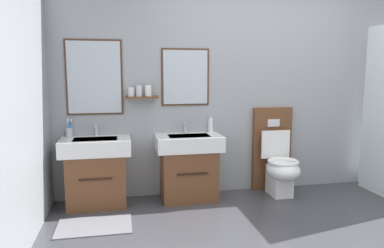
{
  "coord_description": "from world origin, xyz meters",
  "views": [
    {
      "loc": [
        -1.66,
        -2.48,
        1.42
      ],
      "look_at": [
        -0.9,
        1.32,
        0.87
      ],
      "focal_mm": 33.89,
      "sensor_mm": 36.0,
      "label": 1
    }
  ],
  "objects_px": {
    "vanity_sink_left": "(97,170)",
    "toothbrush_cup": "(69,131)",
    "soap_dispenser": "(211,125)",
    "toilet": "(277,162)",
    "vanity_sink_right": "(189,165)"
  },
  "relations": [
    {
      "from": "vanity_sink_left",
      "to": "soap_dispenser",
      "type": "distance_m",
      "value": 1.37
    },
    {
      "from": "toothbrush_cup",
      "to": "soap_dispenser",
      "type": "distance_m",
      "value": 1.57
    },
    {
      "from": "vanity_sink_left",
      "to": "toilet",
      "type": "bearing_deg",
      "value": -0.29
    },
    {
      "from": "vanity_sink_right",
      "to": "soap_dispenser",
      "type": "xyz_separation_m",
      "value": [
        0.29,
        0.16,
        0.43
      ]
    },
    {
      "from": "vanity_sink_right",
      "to": "toilet",
      "type": "height_order",
      "value": "toilet"
    },
    {
      "from": "toilet",
      "to": "toothbrush_cup",
      "type": "distance_m",
      "value": 2.38
    },
    {
      "from": "vanity_sink_left",
      "to": "toothbrush_cup",
      "type": "distance_m",
      "value": 0.51
    },
    {
      "from": "vanity_sink_left",
      "to": "toothbrush_cup",
      "type": "height_order",
      "value": "toothbrush_cup"
    },
    {
      "from": "soap_dispenser",
      "to": "vanity_sink_right",
      "type": "bearing_deg",
      "value": -151.23
    },
    {
      "from": "toothbrush_cup",
      "to": "vanity_sink_right",
      "type": "bearing_deg",
      "value": -6.69
    },
    {
      "from": "vanity_sink_left",
      "to": "toilet",
      "type": "relative_size",
      "value": 0.73
    },
    {
      "from": "vanity_sink_right",
      "to": "toothbrush_cup",
      "type": "distance_m",
      "value": 1.35
    },
    {
      "from": "toilet",
      "to": "soap_dispenser",
      "type": "height_order",
      "value": "toilet"
    },
    {
      "from": "soap_dispenser",
      "to": "toilet",
      "type": "bearing_deg",
      "value": -12.56
    },
    {
      "from": "vanity_sink_right",
      "to": "soap_dispenser",
      "type": "bearing_deg",
      "value": 28.77
    }
  ]
}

